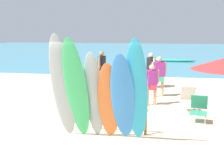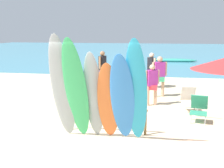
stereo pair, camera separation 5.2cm
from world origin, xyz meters
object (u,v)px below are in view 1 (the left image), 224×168
at_px(surfboard_grey_0, 63,88).
at_px(surfboard_orange_3, 109,102).
at_px(surfboard_grey_2, 94,96).
at_px(beach_chair_blue, 189,98).
at_px(surfboard_green_1, 77,91).
at_px(beachgoer_strolling, 102,66).
at_px(surfboard_rack, 105,114).
at_px(beachgoer_photographing, 151,68).
at_px(beach_chair_red, 199,107).
at_px(distant_boat, 173,60).
at_px(beachgoer_by_water, 159,74).
at_px(surfboard_teal_5, 137,93).
at_px(beachgoer_near_rack, 152,82).
at_px(surfboard_blue_4, 123,99).

distance_m(surfboard_grey_0, surfboard_orange_3, 1.18).
height_order(surfboard_grey_2, beach_chair_blue, surfboard_grey_2).
bearing_deg(surfboard_green_1, beachgoer_strolling, 98.78).
bearing_deg(surfboard_rack, surfboard_grey_2, -107.04).
height_order(surfboard_orange_3, beach_chair_blue, surfboard_orange_3).
distance_m(surfboard_grey_2, surfboard_orange_3, 0.40).
bearing_deg(beachgoer_photographing, beach_chair_blue, 167.40).
relative_size(surfboard_green_1, beach_chair_red, 3.46).
bearing_deg(distant_boat, beachgoer_by_water, -95.59).
height_order(beachgoer_photographing, distant_boat, beachgoer_photographing).
bearing_deg(beachgoer_photographing, surfboard_orange_3, 139.26).
height_order(surfboard_grey_0, surfboard_teal_5, surfboard_grey_0).
distance_m(surfboard_orange_3, beachgoer_by_water, 5.23).
xyz_separation_m(surfboard_green_1, beach_chair_red, (3.22, 2.21, -0.89)).
relative_size(beachgoer_by_water, beachgoer_near_rack, 1.10).
distance_m(surfboard_orange_3, distant_boat, 18.48).
distance_m(surfboard_grey_0, beachgoer_by_water, 5.71).
bearing_deg(surfboard_grey_2, surfboard_green_1, -154.96).
relative_size(surfboard_grey_0, surfboard_blue_4, 1.15).
relative_size(surfboard_grey_2, beachgoer_near_rack, 1.56).
height_order(surfboard_rack, beachgoer_strolling, beachgoer_strolling).
bearing_deg(beach_chair_red, surfboard_orange_3, -129.81).
xyz_separation_m(surfboard_grey_0, surfboard_green_1, (0.36, -0.04, -0.04)).
distance_m(beachgoer_strolling, beach_chair_blue, 5.19).
relative_size(surfboard_grey_2, surfboard_blue_4, 0.97).
height_order(beachgoer_strolling, beach_chair_red, beachgoer_strolling).
distance_m(surfboard_grey_2, surfboard_blue_4, 0.75).
relative_size(beachgoer_near_rack, beachgoer_strolling, 0.87).
distance_m(surfboard_blue_4, beachgoer_strolling, 7.06).
relative_size(surfboard_teal_5, beachgoer_strolling, 1.59).
bearing_deg(beach_chair_blue, distant_boat, 81.15).
bearing_deg(distant_boat, surfboard_green_1, -100.11).
bearing_deg(surfboard_teal_5, beach_chair_red, 54.60).
bearing_deg(surfboard_blue_4, beachgoer_strolling, 108.19).
height_order(surfboard_teal_5, beachgoer_photographing, surfboard_teal_5).
relative_size(beachgoer_photographing, beachgoer_strolling, 0.97).
bearing_deg(surfboard_blue_4, surfboard_green_1, -174.46).
relative_size(surfboard_orange_3, distant_boat, 0.57).
xyz_separation_m(beachgoer_photographing, beach_chair_red, (1.60, -4.79, -0.55)).
xyz_separation_m(surfboard_orange_3, beachgoer_by_water, (1.22, 5.08, -0.05)).
relative_size(surfboard_grey_0, beachgoer_photographing, 1.67).
bearing_deg(beachgoer_photographing, surfboard_rack, 136.76).
height_order(surfboard_rack, surfboard_green_1, surfboard_green_1).
xyz_separation_m(beachgoer_photographing, distant_boat, (1.67, 11.44, -0.84)).
bearing_deg(surfboard_rack, beachgoer_by_water, 72.30).
xyz_separation_m(surfboard_orange_3, beachgoer_photographing, (0.85, 6.85, -0.05)).
bearing_deg(beachgoer_photographing, surfboard_grey_2, 136.12).
relative_size(surfboard_green_1, surfboard_blue_4, 1.14).
distance_m(beachgoer_photographing, distant_boat, 11.59).
height_order(surfboard_teal_5, beachgoer_near_rack, surfboard_teal_5).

